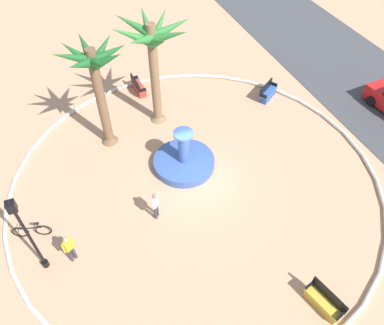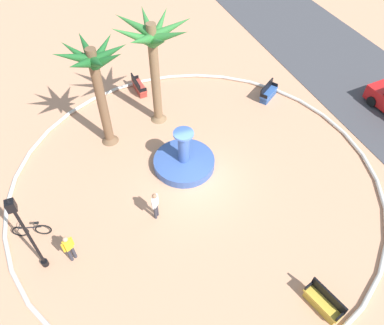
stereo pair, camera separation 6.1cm
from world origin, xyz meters
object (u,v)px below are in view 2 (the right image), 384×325
(bench_west, at_px, (139,87))
(person_cyclist_photo, at_px, (155,204))
(bench_east, at_px, (323,303))
(fountain, at_px, (184,161))
(palm_tree_by_curb, at_px, (153,47))
(lamppost, at_px, (25,230))
(bicycle_red_frame, at_px, (32,230))
(palm_tree_near_fountain, at_px, (96,73))
(person_cyclist_helmet, at_px, (69,247))
(bench_north, at_px, (268,93))

(bench_west, distance_m, person_cyclist_photo, 9.92)
(bench_east, xyz_separation_m, person_cyclist_photo, (-6.48, -4.65, 0.58))
(fountain, xyz_separation_m, palm_tree_by_curb, (-4.10, -0.05, 4.40))
(bench_east, relative_size, person_cyclist_photo, 1.01)
(bench_west, xyz_separation_m, lamppost, (10.30, -7.18, 2.33))
(bench_west, height_order, bicycle_red_frame, bench_west)
(palm_tree_near_fountain, xyz_separation_m, person_cyclist_helmet, (6.63, -3.18, -3.54))
(bench_east, distance_m, bench_west, 16.39)
(fountain, xyz_separation_m, bicycle_red_frame, (1.46, -7.83, 0.06))
(bicycle_red_frame, bearing_deg, fountain, 100.56)
(person_cyclist_helmet, bearing_deg, person_cyclist_photo, 100.55)
(bench_east, bearing_deg, bicycle_red_frame, -126.87)
(bench_north, bearing_deg, lamppost, -65.58)
(lamppost, relative_size, person_cyclist_helmet, 2.79)
(palm_tree_near_fountain, distance_m, bench_east, 14.13)
(fountain, xyz_separation_m, bench_west, (-7.14, -0.35, 0.02))
(fountain, height_order, person_cyclist_helmet, fountain)
(bench_east, distance_m, lamppost, 11.67)
(bicycle_red_frame, bearing_deg, person_cyclist_photo, 78.64)
(lamppost, bearing_deg, bench_east, 59.05)
(bench_east, bearing_deg, palm_tree_near_fountain, -156.15)
(palm_tree_near_fountain, height_order, palm_tree_by_curb, palm_tree_by_curb)
(bicycle_red_frame, xyz_separation_m, person_cyclist_helmet, (1.84, 1.45, 0.53))
(person_cyclist_photo, bearing_deg, fountain, 137.11)
(palm_tree_near_fountain, xyz_separation_m, bench_north, (-0.13, 10.22, -4.11))
(lamppost, distance_m, person_cyclist_helmet, 2.11)
(bicycle_red_frame, xyz_separation_m, person_cyclist_photo, (1.10, 5.45, 0.55))
(bench_east, bearing_deg, person_cyclist_helmet, -123.56)
(lamppost, height_order, person_cyclist_photo, lamppost)
(palm_tree_by_curb, relative_size, bench_west, 3.86)
(person_cyclist_helmet, bearing_deg, bench_east, 56.44)
(bicycle_red_frame, height_order, person_cyclist_helmet, person_cyclist_helmet)
(fountain, bearing_deg, bench_west, -177.18)
(person_cyclist_helmet, bearing_deg, bench_west, 150.04)
(palm_tree_by_curb, relative_size, lamppost, 1.37)
(bench_north, height_order, person_cyclist_photo, person_cyclist_photo)
(lamppost, relative_size, person_cyclist_photo, 2.76)
(fountain, xyz_separation_m, person_cyclist_helmet, (3.30, -6.37, 0.59))
(palm_tree_near_fountain, height_order, person_cyclist_helmet, palm_tree_near_fountain)
(bench_east, height_order, person_cyclist_photo, person_cyclist_photo)
(bench_north, bearing_deg, bench_east, -20.82)
(palm_tree_near_fountain, height_order, bench_east, palm_tree_near_fountain)
(palm_tree_near_fountain, bearing_deg, lamppost, -33.85)
(fountain, relative_size, bicycle_red_frame, 1.93)
(bench_west, bearing_deg, person_cyclist_photo, -11.77)
(fountain, bearing_deg, bench_east, 14.15)
(palm_tree_near_fountain, bearing_deg, bench_east, 23.85)
(fountain, height_order, bench_north, fountain)
(fountain, distance_m, palm_tree_by_curb, 6.02)
(palm_tree_near_fountain, relative_size, bench_north, 3.74)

